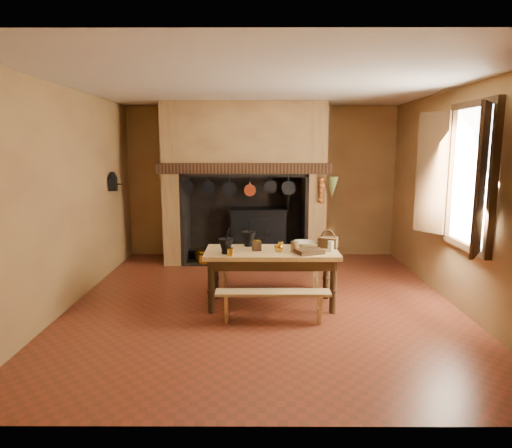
{
  "coord_description": "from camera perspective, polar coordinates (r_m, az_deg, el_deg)",
  "views": [
    {
      "loc": [
        -0.08,
        -5.83,
        2.05
      ],
      "look_at": [
        -0.09,
        0.3,
        1.01
      ],
      "focal_mm": 32.0,
      "sensor_mm": 36.0,
      "label": 1
    }
  ],
  "objects": [
    {
      "name": "mortar_small",
      "position": [
        5.68,
        -3.78,
        -2.66
      ],
      "size": [
        0.19,
        0.19,
        0.32
      ],
      "rotation": [
        0.0,
        0.0,
        -0.32
      ],
      "color": "black",
      "rests_on": "work_table"
    },
    {
      "name": "back_wall",
      "position": [
        8.61,
        0.67,
        5.32
      ],
      "size": [
        5.0,
        0.02,
        2.8
      ],
      "primitive_type": "cube",
      "color": "olive",
      "rests_on": "floor"
    },
    {
      "name": "brass_mug_b",
      "position": [
        6.04,
        3.12,
        -2.55
      ],
      "size": [
        0.09,
        0.09,
        0.08
      ],
      "primitive_type": "cylinder",
      "rotation": [
        0.0,
        0.0,
        -0.35
      ],
      "color": "gold",
      "rests_on": "work_table"
    },
    {
      "name": "glass_jar",
      "position": [
        5.86,
        9.33,
        -2.75
      ],
      "size": [
        0.09,
        0.09,
        0.14
      ],
      "primitive_type": "cylinder",
      "rotation": [
        0.0,
        0.0,
        -0.2
      ],
      "color": "beige",
      "rests_on": "work_table"
    },
    {
      "name": "work_table",
      "position": [
        5.89,
        1.96,
        -4.41
      ],
      "size": [
        1.7,
        0.75,
        0.74
      ],
      "color": "tan",
      "rests_on": "floor"
    },
    {
      "name": "onion_string",
      "position": [
        7.73,
        8.19,
        4.21
      ],
      "size": [
        0.12,
        0.1,
        0.46
      ],
      "primitive_type": null,
      "color": "#984F1C",
      "rests_on": "chimney_breast"
    },
    {
      "name": "wooden_tray",
      "position": [
        5.72,
        6.67,
        -3.41
      ],
      "size": [
        0.39,
        0.34,
        0.06
      ],
      "primitive_type": "cube",
      "rotation": [
        0.0,
        0.0,
        0.38
      ],
      "color": "#311D0F",
      "rests_on": "work_table"
    },
    {
      "name": "wall_right",
      "position": [
        6.41,
        23.91,
        3.0
      ],
      "size": [
        0.02,
        5.5,
        2.8
      ],
      "primitive_type": "cube",
      "color": "olive",
      "rests_on": "floor"
    },
    {
      "name": "hearth_pans",
      "position": [
        8.34,
        -6.56,
        -3.97
      ],
      "size": [
        0.51,
        0.62,
        0.2
      ],
      "color": "gold",
      "rests_on": "floor"
    },
    {
      "name": "floor",
      "position": [
        6.18,
        0.87,
        -9.72
      ],
      "size": [
        5.5,
        5.5,
        0.0
      ],
      "primitive_type": "plane",
      "color": "maroon",
      "rests_on": "ground"
    },
    {
      "name": "herb_bunch",
      "position": [
        7.75,
        9.52,
        4.56
      ],
      "size": [
        0.2,
        0.2,
        0.35
      ],
      "primitive_type": "cone",
      "rotation": [
        3.14,
        0.0,
        0.0
      ],
      "color": "olive",
      "rests_on": "chimney_breast"
    },
    {
      "name": "iron_range",
      "position": [
        8.42,
        0.39,
        -1.06
      ],
      "size": [
        1.12,
        0.55,
        1.6
      ],
      "color": "black",
      "rests_on": "floor"
    },
    {
      "name": "wall_coffee_mill",
      "position": [
        7.76,
        -17.48,
        5.27
      ],
      "size": [
        0.23,
        0.16,
        0.31
      ],
      "color": "black",
      "rests_on": "wall_left"
    },
    {
      "name": "mortar_large",
      "position": [
        6.09,
        -0.96,
        -1.75
      ],
      "size": [
        0.2,
        0.2,
        0.33
      ],
      "rotation": [
        0.0,
        0.0,
        -0.06
      ],
      "color": "black",
      "rests_on": "work_table"
    },
    {
      "name": "hanging_pans",
      "position": [
        7.68,
        -1.81,
        4.49
      ],
      "size": [
        1.92,
        0.29,
        0.27
      ],
      "color": "black",
      "rests_on": "chimney_breast"
    },
    {
      "name": "bench_front",
      "position": [
        5.42,
        2.13,
        -9.35
      ],
      "size": [
        1.35,
        0.24,
        0.38
      ],
      "color": "tan",
      "rests_on": "floor"
    },
    {
      "name": "window",
      "position": [
        5.96,
        24.3,
        5.44
      ],
      "size": [
        0.39,
        1.75,
        1.76
      ],
      "color": "white",
      "rests_on": "wall_right"
    },
    {
      "name": "coffee_grinder",
      "position": [
        5.85,
        0.09,
        -2.66
      ],
      "size": [
        0.16,
        0.13,
        0.18
      ],
      "rotation": [
        0.0,
        0.0,
        0.11
      ],
      "color": "#311D0F",
      "rests_on": "work_table"
    },
    {
      "name": "wall_left",
      "position": [
        6.35,
        -22.32,
        3.05
      ],
      "size": [
        0.02,
        5.5,
        2.8
      ],
      "primitive_type": "cube",
      "color": "olive",
      "rests_on": "floor"
    },
    {
      "name": "chimney_breast",
      "position": [
        8.15,
        -1.42,
        7.97
      ],
      "size": [
        2.95,
        0.96,
        2.8
      ],
      "color": "olive",
      "rests_on": "floor"
    },
    {
      "name": "stoneware_crock",
      "position": [
        5.79,
        4.88,
        -2.83
      ],
      "size": [
        0.11,
        0.11,
        0.13
      ],
      "primitive_type": "cylinder",
      "rotation": [
        0.0,
        0.0,
        -0.05
      ],
      "color": "#52381E",
      "rests_on": "work_table"
    },
    {
      "name": "brass_mug_a",
      "position": [
        5.57,
        -3.16,
        -3.49
      ],
      "size": [
        0.11,
        0.11,
        0.1
      ],
      "primitive_type": "cylinder",
      "rotation": [
        0.0,
        0.0,
        -0.4
      ],
      "color": "gold",
      "rests_on": "work_table"
    },
    {
      "name": "wall_front",
      "position": [
        3.15,
        1.54,
        -2.25
      ],
      "size": [
        5.0,
        0.02,
        2.8
      ],
      "primitive_type": "cube",
      "color": "olive",
      "rests_on": "floor"
    },
    {
      "name": "bench_back",
      "position": [
        6.56,
        1.78,
        -5.45
      ],
      "size": [
        1.62,
        0.28,
        0.45
      ],
      "color": "tan",
      "rests_on": "floor"
    },
    {
      "name": "mixing_bowl",
      "position": [
        6.1,
        6.04,
        -2.5
      ],
      "size": [
        0.29,
        0.29,
        0.07
      ],
      "primitive_type": "imported",
      "rotation": [
        0.0,
        0.0,
        -0.01
      ],
      "color": "#BCB090",
      "rests_on": "work_table"
    },
    {
      "name": "ceiling",
      "position": [
        5.88,
        0.94,
        16.98
      ],
      "size": [
        5.5,
        5.5,
        0.0
      ],
      "primitive_type": "plane",
      "rotation": [
        3.14,
        0.0,
        0.0
      ],
      "color": "silver",
      "rests_on": "back_wall"
    },
    {
      "name": "wicker_basket",
      "position": [
        6.09,
        8.98,
        -2.21
      ],
      "size": [
        0.29,
        0.25,
        0.23
      ],
      "rotation": [
        0.0,
        0.0,
        -0.34
      ],
      "color": "#482915",
      "rests_on": "work_table"
    },
    {
      "name": "brass_cup",
      "position": [
        5.77,
        2.86,
        -3.08
      ],
      "size": [
        0.14,
        0.14,
        0.09
      ],
      "primitive_type": "imported",
      "rotation": [
        0.0,
        0.0,
        -0.24
      ],
      "color": "gold",
      "rests_on": "work_table"
    }
  ]
}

